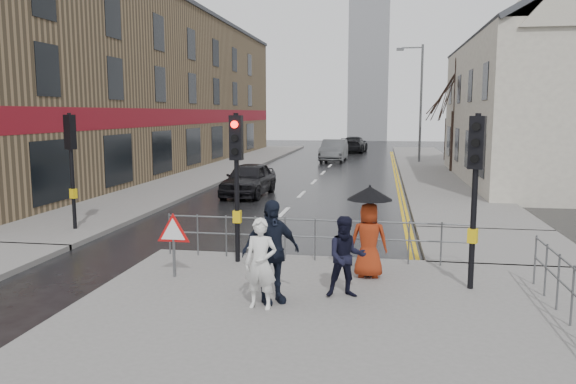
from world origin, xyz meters
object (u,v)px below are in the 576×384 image
(car_mid, at_px, (334,150))
(car_parked, at_px, (249,179))
(pedestrian_d, at_px, (271,252))
(pedestrian_with_umbrella, at_px, (369,226))
(pedestrian_a, at_px, (261,264))
(pedestrian_b, at_px, (346,257))

(car_mid, bearing_deg, car_parked, -95.19)
(pedestrian_d, bearing_deg, car_mid, 57.98)
(pedestrian_with_umbrella, xyz_separation_m, car_mid, (-3.27, 29.71, -0.43))
(pedestrian_d, bearing_deg, car_parked, 70.24)
(pedestrian_a, bearing_deg, pedestrian_b, 36.17)
(pedestrian_with_umbrella, relative_size, car_mid, 0.40)
(pedestrian_b, bearing_deg, car_mid, 83.25)
(pedestrian_b, height_order, car_parked, pedestrian_b)
(pedestrian_with_umbrella, distance_m, pedestrian_d, 2.54)
(pedestrian_b, height_order, pedestrian_d, pedestrian_d)
(pedestrian_with_umbrella, relative_size, car_parked, 0.46)
(pedestrian_b, xyz_separation_m, car_mid, (-2.89, 31.07, -0.11))
(car_parked, bearing_deg, pedestrian_a, -72.56)
(pedestrian_a, height_order, pedestrian_b, pedestrian_a)
(pedestrian_with_umbrella, bearing_deg, pedestrian_d, -132.07)
(pedestrian_a, bearing_deg, car_parked, 109.77)
(pedestrian_b, relative_size, pedestrian_with_umbrella, 0.80)
(pedestrian_a, xyz_separation_m, pedestrian_d, (0.12, 0.33, 0.14))
(pedestrian_b, distance_m, car_mid, 31.21)
(pedestrian_with_umbrella, height_order, pedestrian_d, pedestrian_with_umbrella)
(pedestrian_a, xyz_separation_m, car_parked, (-3.59, 14.06, -0.23))
(car_parked, height_order, car_mid, car_mid)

